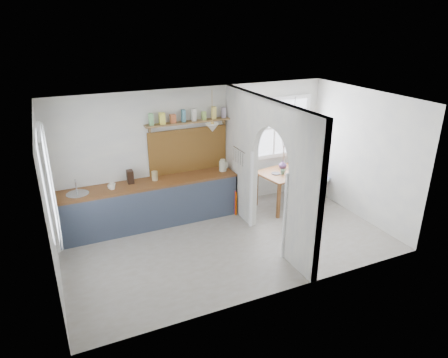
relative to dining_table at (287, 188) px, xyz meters
name	(u,v)px	position (x,y,z in m)	size (l,w,h in m)	color
floor	(230,243)	(-1.82, -0.95, -0.40)	(5.80, 3.20, 0.01)	#999690
ceiling	(231,101)	(-1.82, -0.95, 2.20)	(5.80, 3.20, 0.01)	silver
walls	(230,177)	(-1.82, -0.95, 0.90)	(5.81, 3.21, 2.60)	silver
partition	(265,162)	(-1.12, -0.89, 1.05)	(0.12, 3.20, 2.60)	silver
kitchen_window	(47,185)	(-4.69, -0.95, 1.25)	(0.10, 1.16, 1.50)	white
nook_window	(275,128)	(-0.02, 0.61, 1.20)	(1.76, 0.10, 1.30)	white
counter	(150,203)	(-2.95, 0.38, 0.06)	(3.50, 0.60, 0.90)	brown
sink	(78,194)	(-4.25, 0.35, 0.49)	(0.40, 0.40, 0.02)	#B1B3B8
backsplash	(188,150)	(-2.03, 0.62, 0.95)	(1.65, 0.03, 0.90)	brown
shelf	(189,119)	(-2.03, 0.54, 1.61)	(1.75, 0.20, 0.21)	olive
pendant_lamp	(212,128)	(-1.67, 0.20, 1.48)	(0.26, 0.26, 0.16)	white
utensil_rail	(239,150)	(-1.21, -0.05, 1.05)	(0.02, 0.02, 0.50)	#B1B3B8
dining_table	(287,188)	(0.00, 0.00, 0.00)	(1.27, 0.85, 0.79)	brown
chair_left	(245,193)	(-0.98, 0.09, 0.02)	(0.38, 0.38, 0.82)	white
chair_right	(319,178)	(0.87, 0.05, 0.08)	(0.44, 0.44, 0.96)	white
kettle	(223,165)	(-1.39, 0.35, 0.63)	(0.21, 0.16, 0.25)	beige
mug_a	(112,186)	(-3.64, 0.30, 0.56)	(0.13, 0.13, 0.12)	white
mug_b	(111,187)	(-3.67, 0.32, 0.55)	(0.12, 0.12, 0.09)	silver
knife_block	(130,177)	(-3.27, 0.47, 0.63)	(0.11, 0.16, 0.25)	black
jar	(155,176)	(-2.81, 0.42, 0.59)	(0.11, 0.11, 0.18)	tan
towel_magenta	(235,203)	(-1.24, 0.03, -0.12)	(0.02, 0.03, 0.54)	#B11F52
towel_orange	(236,204)	(-1.24, 0.01, -0.15)	(0.02, 0.03, 0.54)	#CF4500
bowl	(305,168)	(0.37, -0.07, 0.43)	(0.27, 0.27, 0.07)	white
table_cup	(283,172)	(-0.21, -0.10, 0.45)	(0.11, 0.11, 0.10)	#597B5E
plate	(276,173)	(-0.33, -0.02, 0.40)	(0.18, 0.18, 0.02)	black
vase	(283,164)	(-0.02, 0.20, 0.49)	(0.17, 0.17, 0.18)	#513562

